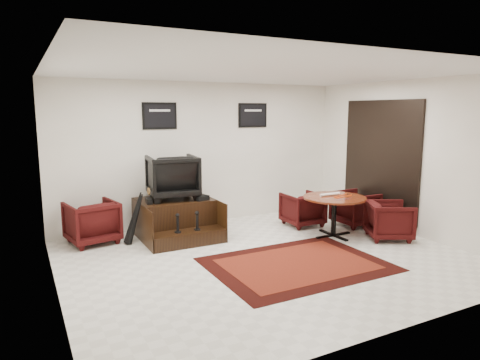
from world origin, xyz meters
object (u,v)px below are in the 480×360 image
meeting_table (334,202)px  shine_podium (176,219)px  shine_chair (172,175)px  table_chair_back (303,207)px  armchair_side (92,220)px  table_chair_window (355,207)px  table_chair_corner (389,219)px

meeting_table → shine_podium: bearing=152.6°
shine_chair → table_chair_back: 2.64m
shine_chair → armchair_side: shine_chair is taller
meeting_table → armchair_side: bearing=157.8°
meeting_table → table_chair_window: (0.88, 0.41, -0.26)m
table_chair_back → table_chair_window: size_ratio=0.96×
shine_chair → meeting_table: bearing=156.6°
armchair_side → meeting_table: (3.93, -1.60, 0.24)m
armchair_side → meeting_table: armchair_side is taller
shine_podium → armchair_side: 1.44m
shine_podium → table_chair_corner: (3.28, -1.89, 0.05)m
table_chair_corner → armchair_side: bearing=93.3°
armchair_side → shine_chair: bearing=162.9°
armchair_side → table_chair_back: armchair_side is taller
shine_chair → table_chair_corner: (3.28, -2.03, -0.74)m
table_chair_window → table_chair_corner: (-0.12, -0.99, -0.01)m
table_chair_back → shine_podium: bearing=-7.9°
armchair_side → table_chair_corner: 5.17m
shine_podium → armchair_side: bearing=168.1°
shine_chair → table_chair_window: bearing=169.4°
shine_podium → armchair_side: (-1.40, 0.30, 0.09)m
table_chair_back → table_chair_window: 1.05m
shine_chair → table_chair_corner: 3.93m
table_chair_window → shine_podium: bearing=74.0°
table_chair_back → table_chair_corner: table_chair_corner is taller
shine_podium → table_chair_window: size_ratio=1.80×
shine_podium → shine_chair: size_ratio=1.54×
armchair_side → meeting_table: 4.25m
shine_podium → shine_chair: bearing=90.0°
armchair_side → table_chair_window: bearing=155.3°
meeting_table → table_chair_corner: table_chair_corner is taller
shine_chair → armchair_side: 1.58m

